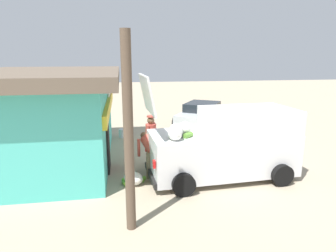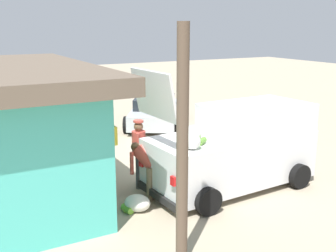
# 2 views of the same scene
# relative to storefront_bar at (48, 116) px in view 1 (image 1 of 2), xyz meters

# --- Properties ---
(ground_plane) EXTENTS (60.00, 60.00, 0.00)m
(ground_plane) POSITION_rel_storefront_bar_xyz_m (0.60, -5.48, -1.61)
(ground_plane) COLOR tan
(storefront_bar) EXTENTS (6.96, 4.83, 3.09)m
(storefront_bar) POSITION_rel_storefront_bar_xyz_m (0.00, 0.00, 0.00)
(storefront_bar) COLOR #4CC6B7
(storefront_bar) RESTS_ON ground_plane
(delivery_van) EXTENTS (2.37, 4.53, 3.07)m
(delivery_van) POSITION_rel_storefront_bar_xyz_m (-2.12, -5.48, -0.59)
(delivery_van) COLOR white
(delivery_van) RESTS_ON ground_plane
(parked_sedan) EXTENTS (4.26, 3.54, 1.16)m
(parked_sedan) POSITION_rel_storefront_bar_xyz_m (4.67, -6.58, -1.05)
(parked_sedan) COLOR #B2B7BC
(parked_sedan) RESTS_ON ground_plane
(vendor_standing) EXTENTS (0.51, 0.46, 1.71)m
(vendor_standing) POSITION_rel_storefront_bar_xyz_m (-0.99, -3.34, -0.62)
(vendor_standing) COLOR #4C4C51
(vendor_standing) RESTS_ON ground_plane
(customer_bending) EXTENTS (0.78, 0.69, 1.28)m
(customer_bending) POSITION_rel_storefront_bar_xyz_m (-1.68, -3.24, -0.81)
(customer_bending) COLOR #726047
(customer_bending) RESTS_ON ground_plane
(unloaded_banana_pile) EXTENTS (0.72, 0.75, 0.38)m
(unloaded_banana_pile) POSITION_rel_storefront_bar_xyz_m (-2.29, -2.69, -1.44)
(unloaded_banana_pile) COLOR silver
(unloaded_banana_pile) RESTS_ON ground_plane
(paint_bucket) EXTENTS (0.30, 0.30, 0.38)m
(paint_bucket) POSITION_rel_storefront_bar_xyz_m (2.71, -2.39, -1.42)
(paint_bucket) COLOR silver
(paint_bucket) RESTS_ON ground_plane
(utility_pole) EXTENTS (0.20, 0.20, 4.04)m
(utility_pole) POSITION_rel_storefront_bar_xyz_m (-4.46, -2.58, 0.41)
(utility_pole) COLOR brown
(utility_pole) RESTS_ON ground_plane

